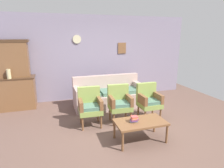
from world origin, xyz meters
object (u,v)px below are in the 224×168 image
(floral_couch, at_px, (109,96))
(armchair_near_couch_end, at_px, (120,102))
(coffee_table, at_px, (140,123))
(armchair_by_doorway, at_px, (149,100))
(side_cabinet, at_px, (15,93))
(vase_on_cabinet, at_px, (9,74))
(book_stack_on_table, at_px, (134,119))
(armchair_row_middle, at_px, (90,105))

(floral_couch, relative_size, armchair_near_couch_end, 2.27)
(coffee_table, bearing_deg, armchair_by_doorway, 54.12)
(side_cabinet, bearing_deg, armchair_by_doorway, -27.76)
(vase_on_cabinet, xyz_separation_m, floral_couch, (2.68, -0.44, -0.74))
(side_cabinet, relative_size, armchair_near_couch_end, 1.28)
(side_cabinet, bearing_deg, armchair_near_couch_end, -33.30)
(vase_on_cabinet, xyz_separation_m, armchair_by_doorway, (3.39, -1.57, -0.56))
(book_stack_on_table, bearing_deg, coffee_table, -0.55)
(armchair_by_doorway, height_order, coffee_table, armchair_by_doorway)
(armchair_row_middle, bearing_deg, side_cabinet, 137.57)
(armchair_by_doorway, height_order, book_stack_on_table, armchair_by_doorway)
(armchair_near_couch_end, bearing_deg, floral_couch, 87.73)
(armchair_row_middle, relative_size, armchair_by_doorway, 1.00)
(coffee_table, bearing_deg, side_cabinet, 134.84)
(vase_on_cabinet, bearing_deg, side_cabinet, 73.04)
(floral_couch, height_order, book_stack_on_table, floral_couch)
(side_cabinet, distance_m, armchair_near_couch_end, 3.08)
(vase_on_cabinet, height_order, book_stack_on_table, vase_on_cabinet)
(coffee_table, bearing_deg, armchair_near_couch_end, 94.98)
(coffee_table, bearing_deg, vase_on_cabinet, 137.48)
(floral_couch, height_order, armchair_by_doorway, same)
(side_cabinet, distance_m, coffee_table, 3.78)
(side_cabinet, xyz_separation_m, vase_on_cabinet, (-0.06, -0.18, 0.59))
(floral_couch, bearing_deg, vase_on_cabinet, 170.56)
(side_cabinet, distance_m, floral_couch, 2.70)
(book_stack_on_table, bearing_deg, floral_couch, 87.42)
(vase_on_cabinet, bearing_deg, armchair_row_middle, -38.33)
(armchair_row_middle, bearing_deg, book_stack_on_table, -55.50)
(armchair_by_doorway, bearing_deg, floral_couch, 122.34)
(side_cabinet, height_order, armchair_near_couch_end, side_cabinet)
(floral_couch, relative_size, armchair_by_doorway, 2.27)
(vase_on_cabinet, distance_m, coffee_table, 3.75)
(side_cabinet, xyz_separation_m, book_stack_on_table, (2.53, -2.68, 0.01))
(side_cabinet, distance_m, vase_on_cabinet, 0.62)
(side_cabinet, distance_m, armchair_by_doorway, 3.77)
(armchair_row_middle, height_order, armchair_near_couch_end, same)
(armchair_row_middle, bearing_deg, coffee_table, -50.51)
(vase_on_cabinet, bearing_deg, coffee_table, -42.52)
(floral_couch, distance_m, book_stack_on_table, 2.06)
(armchair_near_couch_end, bearing_deg, vase_on_cabinet, 150.19)
(side_cabinet, height_order, vase_on_cabinet, vase_on_cabinet)
(armchair_by_doorway, bearing_deg, armchair_row_middle, 177.59)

